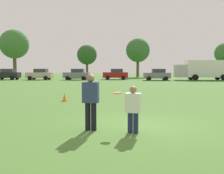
% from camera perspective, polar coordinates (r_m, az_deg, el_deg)
% --- Properties ---
extents(ground_plane, '(170.92, 170.92, 0.00)m').
position_cam_1_polar(ground_plane, '(9.02, 6.10, -8.46)').
color(ground_plane, '#47702D').
extents(player_thrower, '(0.51, 0.31, 1.78)m').
position_cam_1_polar(player_thrower, '(8.16, -4.74, -2.65)').
color(player_thrower, black).
rests_on(player_thrower, ground).
extents(player_defender, '(0.49, 0.34, 1.44)m').
position_cam_1_polar(player_defender, '(7.86, 4.68, -4.43)').
color(player_defender, '#1E234C').
rests_on(player_defender, ground).
extents(frisbee, '(0.27, 0.27, 0.05)m').
position_cam_1_polar(frisbee, '(8.14, 1.21, -1.29)').
color(frisbee, '#E54C33').
extents(traffic_cone, '(0.32, 0.32, 0.48)m').
position_cam_1_polar(traffic_cone, '(15.65, -10.45, -2.24)').
color(traffic_cone, '#D8590C').
rests_on(traffic_cone, ground).
extents(parked_car_mid_left, '(4.28, 2.37, 1.82)m').
position_cam_1_polar(parked_car_mid_left, '(46.45, -22.16, 2.65)').
color(parked_car_mid_left, black).
rests_on(parked_car_mid_left, ground).
extents(parked_car_center, '(4.28, 2.37, 1.82)m').
position_cam_1_polar(parked_car_center, '(44.38, -15.65, 2.74)').
color(parked_car_center, '#B7AD99').
rests_on(parked_car_center, ground).
extents(parked_car_mid_right, '(4.28, 2.37, 1.82)m').
position_cam_1_polar(parked_car_mid_right, '(42.90, -7.79, 2.82)').
color(parked_car_mid_right, slate).
rests_on(parked_car_mid_right, ground).
extents(parked_car_near_right, '(4.28, 2.37, 1.82)m').
position_cam_1_polar(parked_car_near_right, '(43.77, 0.85, 2.88)').
color(parked_car_near_right, maroon).
rests_on(parked_car_near_right, ground).
extents(parked_car_far_right, '(4.28, 2.37, 1.82)m').
position_cam_1_polar(parked_car_far_right, '(41.52, 9.96, 2.74)').
color(parked_car_far_right, slate).
rests_on(parked_car_far_right, ground).
extents(box_truck, '(8.61, 3.27, 3.18)m').
position_cam_1_polar(box_truck, '(44.07, 19.47, 3.73)').
color(box_truck, white).
rests_on(box_truck, ground).
extents(tree_west_maple, '(6.43, 6.43, 10.44)m').
position_cam_1_polar(tree_west_maple, '(61.88, -20.79, 8.81)').
color(tree_west_maple, brown).
rests_on(tree_west_maple, ground).
extents(tree_center_elm, '(4.21, 4.21, 6.84)m').
position_cam_1_polar(tree_center_elm, '(55.24, -5.56, 7.07)').
color(tree_center_elm, brown).
rests_on(tree_center_elm, ground).
extents(tree_east_birch, '(5.11, 5.11, 8.30)m').
position_cam_1_polar(tree_east_birch, '(56.28, 5.74, 8.05)').
color(tree_east_birch, brown).
rests_on(tree_east_birch, ground).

